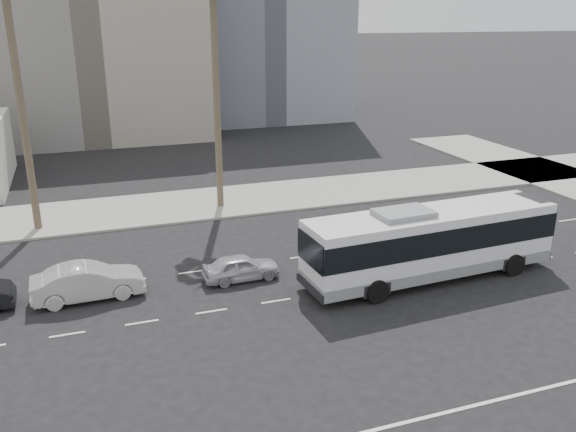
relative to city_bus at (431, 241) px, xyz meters
name	(u,v)px	position (x,y,z in m)	size (l,w,h in m)	color
ground	(393,283)	(-1.96, 0.02, -1.95)	(700.00, 700.00, 0.00)	black
sidewalk_north	(287,195)	(-1.96, 15.52, -1.87)	(120.00, 7.00, 0.15)	gray
midrise_beige_west	(86,48)	(-13.96, 45.02, 7.05)	(24.00, 18.00, 18.00)	gray
midrise_gray_center	(250,9)	(6.04, 52.02, 11.05)	(20.00, 20.00, 26.00)	slate
city_bus	(431,241)	(0.00, 0.00, 0.00)	(13.04, 3.58, 3.71)	silver
car_a	(241,267)	(-8.82, 2.86, -1.31)	(3.76, 1.51, 1.28)	#B1B0B8
car_b	(88,282)	(-15.96, 3.21, -1.13)	(4.98, 1.74, 1.64)	#B8B8B8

